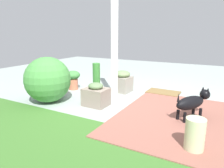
% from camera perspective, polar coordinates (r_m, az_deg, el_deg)
% --- Properties ---
extents(ground_plane, '(12.00, 12.00, 0.00)m').
position_cam_1_polar(ground_plane, '(4.01, 5.43, -5.43)').
color(ground_plane, '#98A5A0').
extents(brick_path, '(1.80, 2.40, 0.02)m').
position_cam_1_polar(brick_path, '(3.49, 17.29, -8.89)').
color(brick_path, '#92584B').
rests_on(brick_path, ground).
extents(porch_pillar, '(0.10, 0.10, 2.50)m').
position_cam_1_polar(porch_pillar, '(4.09, 0.71, 12.86)').
color(porch_pillar, white).
rests_on(porch_pillar, ground).
extents(stone_planter_nearest, '(0.41, 0.41, 0.49)m').
position_cam_1_polar(stone_planter_nearest, '(4.74, 2.91, 0.72)').
color(stone_planter_nearest, gray).
rests_on(stone_planter_nearest, ground).
extents(stone_planter_mid, '(0.45, 0.37, 0.44)m').
position_cam_1_polar(stone_planter_mid, '(3.85, -4.45, -3.14)').
color(stone_planter_mid, gray).
rests_on(stone_planter_mid, ground).
extents(round_shrub, '(0.89, 0.89, 0.89)m').
position_cam_1_polar(round_shrub, '(4.18, -17.36, 1.13)').
color(round_shrub, '#468D41').
rests_on(round_shrub, ground).
extents(terracotta_pot_broad, '(0.34, 0.34, 0.45)m').
position_cam_1_polar(terracotta_pot_broad, '(5.01, -10.70, 1.58)').
color(terracotta_pot_broad, '#BF6D4F').
rests_on(terracotta_pot_broad, ground).
extents(terracotta_pot_tall, '(0.28, 0.28, 0.71)m').
position_cam_1_polar(terracotta_pot_tall, '(4.44, -4.28, -0.06)').
color(terracotta_pot_tall, '#AB5E3E').
rests_on(terracotta_pot_tall, ground).
extents(dog, '(0.49, 0.66, 0.48)m').
position_cam_1_polar(dog, '(3.45, 21.36, -4.66)').
color(dog, black).
rests_on(dog, ground).
extents(ceramic_urn, '(0.22, 0.22, 0.39)m').
position_cam_1_polar(ceramic_urn, '(2.60, 21.90, -12.88)').
color(ceramic_urn, beige).
rests_on(ceramic_urn, ground).
extents(doormat, '(0.71, 0.45, 0.03)m').
position_cam_1_polar(doormat, '(4.82, 13.97, -2.24)').
color(doormat, olive).
rests_on(doormat, ground).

